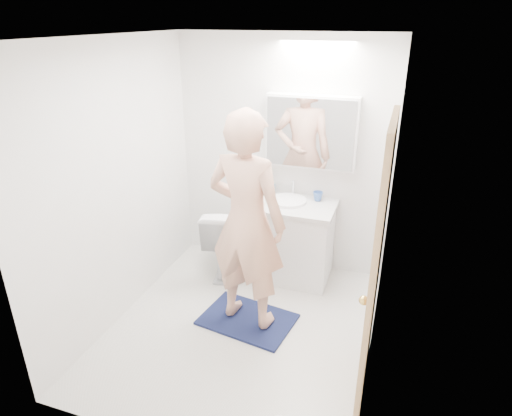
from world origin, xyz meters
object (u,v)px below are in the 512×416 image
at_px(vanity_cabinet, 286,242).
at_px(soap_bottle_a, 266,183).
at_px(person, 247,222).
at_px(soap_bottle_b, 271,187).
at_px(toothbrush_cup, 318,196).
at_px(medicine_cabinet, 311,132).
at_px(toilet, 228,238).

relative_size(vanity_cabinet, soap_bottle_a, 3.68).
height_order(person, soap_bottle_b, person).
height_order(soap_bottle_a, soap_bottle_b, soap_bottle_a).
relative_size(soap_bottle_b, toothbrush_cup, 1.60).
distance_m(medicine_cabinet, toothbrush_cup, 0.64).
bearing_deg(medicine_cabinet, vanity_cabinet, -127.53).
distance_m(vanity_cabinet, soap_bottle_a, 0.63).
bearing_deg(person, soap_bottle_a, -72.29).
distance_m(vanity_cabinet, medicine_cabinet, 1.14).
height_order(vanity_cabinet, medicine_cabinet, medicine_cabinet).
relative_size(person, soap_bottle_a, 7.64).
relative_size(person, toothbrush_cup, 18.50).
bearing_deg(soap_bottle_b, toilet, -141.69).
distance_m(medicine_cabinet, soap_bottle_b, 0.72).
relative_size(toilet, toothbrush_cup, 7.56).
bearing_deg(toothbrush_cup, vanity_cabinet, -149.33).
relative_size(medicine_cabinet, toilet, 1.15).
relative_size(toilet, soap_bottle_a, 3.12).
relative_size(vanity_cabinet, person, 0.48).
distance_m(toilet, toothbrush_cup, 1.04).
distance_m(vanity_cabinet, soap_bottle_b, 0.59).
distance_m(soap_bottle_a, soap_bottle_b, 0.07).
relative_size(vanity_cabinet, medicine_cabinet, 1.02).
xyz_separation_m(soap_bottle_a, soap_bottle_b, (0.04, 0.03, -0.04)).
height_order(medicine_cabinet, soap_bottle_b, medicine_cabinet).
distance_m(toilet, person, 1.08).
bearing_deg(toothbrush_cup, toilet, -162.53).
bearing_deg(toilet, toothbrush_cup, -173.69).
distance_m(vanity_cabinet, person, 1.06).
bearing_deg(medicine_cabinet, person, -104.55).
height_order(soap_bottle_a, toothbrush_cup, soap_bottle_a).
xyz_separation_m(person, soap_bottle_b, (-0.11, 1.05, -0.08)).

